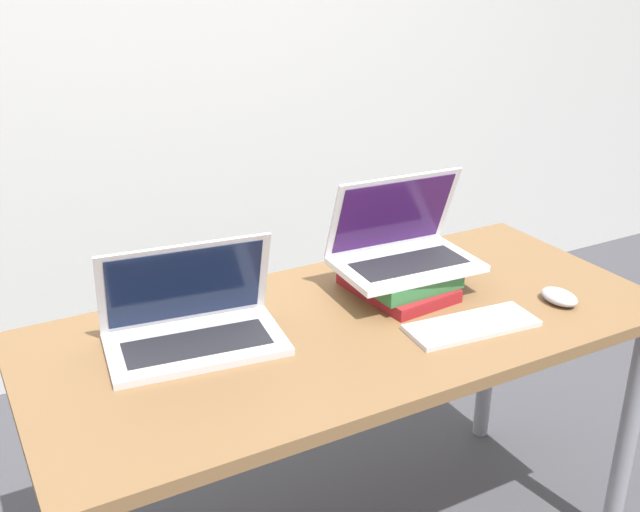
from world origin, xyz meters
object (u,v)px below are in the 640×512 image
Objects in this scene: laptop_on_books at (402,247)px; mouse at (559,297)px; book_stack at (400,281)px; laptop_left at (192,324)px; wireless_keyboard at (472,325)px.

mouse is (0.29, -0.25, -0.10)m from laptop_on_books.
laptop_on_books is 0.40m from mouse.
book_stack is 0.38m from mouse.
laptop_on_books is at bearing 54.54° from book_stack.
mouse is (0.84, -0.24, -0.03)m from laptop_left.
wireless_keyboard is (0.57, -0.24, -0.04)m from laptop_left.
wireless_keyboard is (0.04, -0.23, -0.03)m from book_stack.
laptop_left is 1.14× the size of laptop_on_books.
laptop_on_books reaches higher than laptop_left.
laptop_left is at bearing 157.37° from wireless_keyboard.
book_stack is at bearing -1.17° from laptop_left.
book_stack is 2.74× the size of mouse.
laptop_left is 0.62m from wireless_keyboard.
laptop_left is at bearing 164.07° from mouse.
laptop_on_books reaches higher than wireless_keyboard.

